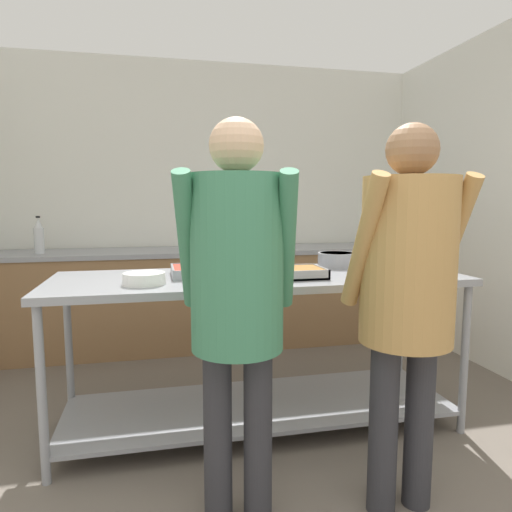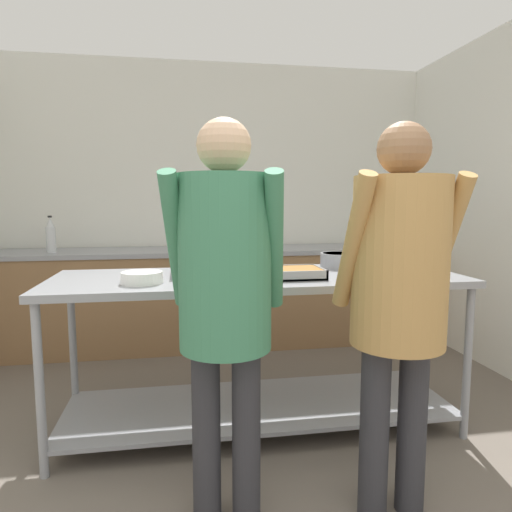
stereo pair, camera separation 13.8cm
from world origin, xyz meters
The scene contains 10 objects.
wall_rear centered at (0.00, 3.60, 1.32)m, with size 4.22×0.06×2.65m.
back_counter centered at (0.00, 3.23, 0.45)m, with size 4.06×0.65×0.90m.
serving_counter centered at (0.07, 1.61, 0.61)m, with size 2.33×0.79×0.91m.
plate_stack centered at (-0.57, 1.46, 0.94)m, with size 0.22×0.22×0.06m.
serving_tray_vegetables centered at (-0.21, 1.68, 0.93)m, with size 0.43×0.32×0.05m.
serving_tray_roast centered at (0.23, 1.51, 0.93)m, with size 0.37×0.27×0.05m.
sauce_pan centered at (0.64, 1.84, 0.96)m, with size 0.38×0.24×0.09m.
guest_serving_left centered at (-0.20, 0.82, 1.01)m, with size 0.51×0.40×1.64m.
guest_serving_right centered at (0.50, 0.76, 1.00)m, with size 0.48×0.38×1.64m.
water_bottle centered at (-1.45, 3.15, 1.04)m, with size 0.08×0.08×0.31m.
Camera 1 is at (-0.51, -0.91, 1.33)m, focal length 32.00 mm.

